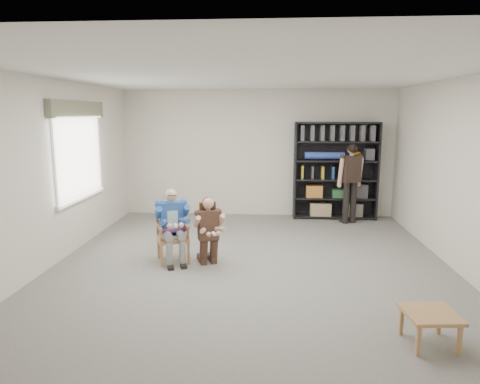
# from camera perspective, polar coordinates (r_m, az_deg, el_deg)

# --- Properties ---
(room_shell) EXTENTS (6.00, 7.00, 2.80)m
(room_shell) POSITION_cam_1_polar(r_m,az_deg,el_deg) (6.11, 1.49, 2.19)
(room_shell) COLOR silver
(room_shell) RESTS_ON ground
(floor) EXTENTS (6.00, 7.00, 0.01)m
(floor) POSITION_cam_1_polar(r_m,az_deg,el_deg) (6.46, 1.43, -10.19)
(floor) COLOR #615E5A
(floor) RESTS_ON ground
(window_left) EXTENTS (0.16, 2.00, 1.75)m
(window_left) POSITION_cam_1_polar(r_m,az_deg,el_deg) (7.76, -20.57, 4.99)
(window_left) COLOR white
(window_left) RESTS_ON room_shell
(armchair) EXTENTS (0.66, 0.65, 0.88)m
(armchair) POSITION_cam_1_polar(r_m,az_deg,el_deg) (6.72, -8.96, -5.53)
(armchair) COLOR #AB8746
(armchair) RESTS_ON floor
(seated_man) EXTENTS (0.71, 0.82, 1.15)m
(seated_man) POSITION_cam_1_polar(r_m,az_deg,el_deg) (6.69, -8.99, -4.44)
(seated_man) COLOR #1E4B92
(seated_man) RESTS_ON floor
(kneeling_woman) EXTENTS (0.67, 0.82, 1.05)m
(kneeling_woman) POSITION_cam_1_polar(r_m,az_deg,el_deg) (6.48, -4.19, -5.26)
(kneeling_woman) COLOR #3B241F
(kneeling_woman) RESTS_ON floor
(bookshelf) EXTENTS (1.80, 0.38, 2.10)m
(bookshelf) POSITION_cam_1_polar(r_m,az_deg,el_deg) (9.52, 12.61, 2.77)
(bookshelf) COLOR black
(bookshelf) RESTS_ON floor
(standing_man) EXTENTS (0.59, 0.46, 1.68)m
(standing_man) POSITION_cam_1_polar(r_m,az_deg,el_deg) (9.18, 14.51, 1.07)
(standing_man) COLOR black
(standing_man) RESTS_ON floor
(side_table) EXTENTS (0.54, 0.54, 0.34)m
(side_table) POSITION_cam_1_polar(r_m,az_deg,el_deg) (4.84, 23.93, -16.28)
(side_table) COLOR #AB8746
(side_table) RESTS_ON floor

